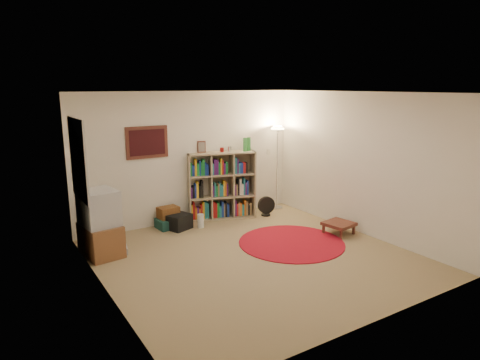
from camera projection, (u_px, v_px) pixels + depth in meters
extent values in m
cube|color=#967E58|center=(255.00, 258.00, 6.62)|extent=(4.50, 4.50, 0.02)
cube|color=white|center=(256.00, 92.00, 6.07)|extent=(4.50, 4.50, 0.02)
cube|color=white|center=(190.00, 157.00, 8.21)|extent=(4.50, 0.02, 2.50)
cube|color=white|center=(377.00, 217.00, 4.48)|extent=(4.50, 0.02, 2.50)
cube|color=white|center=(101.00, 199.00, 5.17)|extent=(0.02, 4.50, 2.50)
cube|color=white|center=(362.00, 164.00, 7.52)|extent=(0.02, 4.50, 2.50)
cube|color=#4D221B|center=(147.00, 142.00, 7.67)|extent=(0.78, 0.04, 0.58)
cube|color=#460E14|center=(147.00, 142.00, 7.66)|extent=(0.66, 0.01, 0.46)
cube|color=white|center=(78.00, 159.00, 6.20)|extent=(0.03, 1.00, 1.20)
cube|color=beige|center=(268.00, 152.00, 9.17)|extent=(0.08, 0.01, 0.12)
cube|color=tan|center=(222.00, 217.00, 8.60)|extent=(1.38, 0.75, 0.03)
cube|color=tan|center=(221.00, 153.00, 8.32)|extent=(1.38, 0.75, 0.03)
cube|color=tan|center=(189.00, 187.00, 8.30)|extent=(0.14, 0.37, 1.33)
cube|color=tan|center=(253.00, 183.00, 8.63)|extent=(0.14, 0.37, 1.33)
cube|color=tan|center=(219.00, 183.00, 8.63)|extent=(1.28, 0.41, 1.33)
cube|color=tan|center=(210.00, 186.00, 8.41)|extent=(0.13, 0.35, 1.27)
cube|color=tan|center=(232.00, 185.00, 8.52)|extent=(0.13, 0.35, 1.27)
cube|color=tan|center=(221.00, 196.00, 8.51)|extent=(1.32, 0.72, 0.03)
cube|color=tan|center=(221.00, 174.00, 8.41)|extent=(1.32, 0.72, 0.03)
cube|color=gold|center=(191.00, 212.00, 8.38)|extent=(0.08, 0.16, 0.29)
cube|color=#AF191A|center=(193.00, 210.00, 8.38)|extent=(0.08, 0.16, 0.34)
cube|color=#C86219|center=(196.00, 213.00, 8.40)|extent=(0.08, 0.16, 0.23)
cube|color=#4A1964|center=(198.00, 213.00, 8.41)|extent=(0.08, 0.16, 0.23)
cube|color=#C86219|center=(200.00, 213.00, 8.43)|extent=(0.07, 0.15, 0.21)
cube|color=#AF191A|center=(201.00, 211.00, 8.43)|extent=(0.07, 0.15, 0.28)
cube|color=gold|center=(203.00, 210.00, 8.43)|extent=(0.08, 0.16, 0.33)
cube|color=teal|center=(205.00, 209.00, 8.44)|extent=(0.08, 0.16, 0.34)
cube|color=teal|center=(207.00, 210.00, 8.45)|extent=(0.08, 0.16, 0.31)
cube|color=#4A1964|center=(191.00, 192.00, 8.29)|extent=(0.09, 0.16, 0.21)
cube|color=black|center=(193.00, 192.00, 8.30)|extent=(0.08, 0.16, 0.24)
cube|color=#193396|center=(195.00, 191.00, 8.31)|extent=(0.08, 0.15, 0.28)
cube|color=gold|center=(197.00, 189.00, 8.31)|extent=(0.08, 0.16, 0.32)
cube|color=black|center=(199.00, 191.00, 8.33)|extent=(0.08, 0.16, 0.24)
cube|color=black|center=(202.00, 189.00, 8.33)|extent=(0.09, 0.16, 0.33)
cube|color=#197D31|center=(190.00, 169.00, 8.19)|extent=(0.09, 0.16, 0.26)
cube|color=#193396|center=(193.00, 171.00, 8.21)|extent=(0.09, 0.16, 0.22)
cube|color=gold|center=(195.00, 168.00, 8.21)|extent=(0.08, 0.16, 0.33)
cube|color=#197D31|center=(198.00, 169.00, 8.23)|extent=(0.09, 0.16, 0.25)
cube|color=#193396|center=(200.00, 168.00, 8.23)|extent=(0.07, 0.15, 0.30)
cube|color=#197D31|center=(201.00, 169.00, 8.24)|extent=(0.07, 0.15, 0.27)
cube|color=#197D31|center=(203.00, 167.00, 8.25)|extent=(0.09, 0.16, 0.32)
cube|color=#193396|center=(205.00, 169.00, 8.27)|extent=(0.07, 0.15, 0.26)
cube|color=#193396|center=(207.00, 170.00, 8.28)|extent=(0.08, 0.16, 0.22)
cube|color=#AF191A|center=(213.00, 209.00, 8.48)|extent=(0.08, 0.16, 0.32)
cube|color=#AF191A|center=(216.00, 210.00, 8.50)|extent=(0.08, 0.16, 0.30)
cube|color=#197D31|center=(218.00, 209.00, 8.51)|extent=(0.09, 0.16, 0.30)
cube|color=teal|center=(220.00, 211.00, 8.53)|extent=(0.08, 0.16, 0.23)
cube|color=#193396|center=(222.00, 209.00, 8.53)|extent=(0.09, 0.16, 0.31)
cube|color=olive|center=(224.00, 210.00, 8.54)|extent=(0.07, 0.15, 0.27)
cube|color=black|center=(225.00, 209.00, 8.55)|extent=(0.08, 0.16, 0.30)
cube|color=#193396|center=(227.00, 210.00, 8.56)|extent=(0.08, 0.16, 0.26)
cube|color=#4A1964|center=(213.00, 191.00, 8.40)|extent=(0.07, 0.15, 0.23)
cube|color=teal|center=(215.00, 189.00, 8.40)|extent=(0.07, 0.15, 0.28)
cube|color=#197D31|center=(216.00, 191.00, 8.42)|extent=(0.08, 0.15, 0.21)
cube|color=olive|center=(218.00, 190.00, 8.42)|extent=(0.07, 0.15, 0.25)
cube|color=teal|center=(219.00, 189.00, 8.43)|extent=(0.07, 0.15, 0.28)
cube|color=teal|center=(221.00, 190.00, 8.44)|extent=(0.09, 0.16, 0.23)
cube|color=gold|center=(223.00, 188.00, 8.45)|extent=(0.07, 0.15, 0.30)
cube|color=#C86219|center=(225.00, 188.00, 8.45)|extent=(0.07, 0.15, 0.29)
cube|color=#4A1964|center=(227.00, 189.00, 8.47)|extent=(0.07, 0.15, 0.24)
cube|color=teal|center=(213.00, 169.00, 8.31)|extent=(0.07, 0.15, 0.23)
cube|color=#4A1964|center=(214.00, 167.00, 8.31)|extent=(0.08, 0.16, 0.31)
cube|color=#4A1964|center=(217.00, 167.00, 8.32)|extent=(0.09, 0.16, 0.30)
cube|color=#197D31|center=(219.00, 168.00, 8.34)|extent=(0.08, 0.16, 0.25)
cube|color=gold|center=(221.00, 167.00, 8.34)|extent=(0.07, 0.15, 0.32)
cube|color=#AF191A|center=(222.00, 167.00, 8.35)|extent=(0.07, 0.15, 0.29)
cube|color=#4A1964|center=(224.00, 169.00, 8.36)|extent=(0.08, 0.16, 0.23)
cube|color=#197D31|center=(226.00, 168.00, 8.37)|extent=(0.08, 0.16, 0.25)
cube|color=#4A1964|center=(235.00, 208.00, 8.60)|extent=(0.08, 0.16, 0.32)
cube|color=#AF191A|center=(237.00, 209.00, 8.61)|extent=(0.08, 0.15, 0.25)
cube|color=olive|center=(238.00, 208.00, 8.62)|extent=(0.07, 0.15, 0.29)
cube|color=#C86219|center=(240.00, 209.00, 8.63)|extent=(0.08, 0.16, 0.26)
cube|color=teal|center=(242.00, 209.00, 8.64)|extent=(0.09, 0.16, 0.22)
cube|color=#C86219|center=(244.00, 207.00, 8.65)|extent=(0.08, 0.16, 0.31)
cube|color=olive|center=(246.00, 208.00, 8.66)|extent=(0.08, 0.16, 0.27)
cube|color=black|center=(248.00, 209.00, 8.68)|extent=(0.08, 0.16, 0.21)
cube|color=olive|center=(250.00, 208.00, 8.68)|extent=(0.07, 0.15, 0.25)
cube|color=#4A1964|center=(235.00, 190.00, 8.51)|extent=(0.07, 0.15, 0.22)
cube|color=olive|center=(236.00, 189.00, 8.52)|extent=(0.07, 0.15, 0.22)
cube|color=black|center=(238.00, 187.00, 8.52)|extent=(0.08, 0.16, 0.30)
cube|color=silver|center=(240.00, 187.00, 8.53)|extent=(0.08, 0.16, 0.33)
cube|color=silver|center=(242.00, 189.00, 8.55)|extent=(0.08, 0.16, 0.22)
cube|color=teal|center=(244.00, 186.00, 8.55)|extent=(0.07, 0.15, 0.34)
cube|color=#4A1964|center=(245.00, 188.00, 8.56)|extent=(0.08, 0.16, 0.25)
cube|color=#193396|center=(247.00, 187.00, 8.57)|extent=(0.07, 0.15, 0.28)
cube|color=teal|center=(235.00, 166.00, 8.41)|extent=(0.09, 0.16, 0.33)
cube|color=#4A1964|center=(237.00, 166.00, 8.42)|extent=(0.07, 0.15, 0.30)
cube|color=teal|center=(239.00, 168.00, 8.44)|extent=(0.07, 0.15, 0.21)
cube|color=#193396|center=(240.00, 168.00, 8.45)|extent=(0.07, 0.15, 0.23)
cube|color=#193396|center=(242.00, 168.00, 8.46)|extent=(0.07, 0.15, 0.22)
cube|color=#AF191A|center=(244.00, 168.00, 8.47)|extent=(0.09, 0.16, 0.22)
cube|color=black|center=(246.00, 168.00, 8.48)|extent=(0.08, 0.16, 0.22)
cube|color=#4D221B|center=(201.00, 147.00, 8.21)|extent=(0.16, 0.07, 0.23)
cube|color=gray|center=(202.00, 147.00, 8.20)|extent=(0.12, 0.05, 0.18)
cylinder|color=#A3120F|center=(222.00, 150.00, 8.31)|extent=(0.09, 0.09, 0.09)
cylinder|color=white|center=(230.00, 149.00, 8.35)|extent=(0.08, 0.08, 0.10)
cylinder|color=green|center=(245.00, 145.00, 8.37)|extent=(0.09, 0.09, 0.27)
cylinder|color=green|center=(249.00, 144.00, 8.46)|extent=(0.09, 0.09, 0.27)
cylinder|color=white|center=(276.00, 208.00, 9.25)|extent=(0.32, 0.32, 0.03)
cylinder|color=white|center=(277.00, 169.00, 9.06)|extent=(0.03, 0.03, 1.66)
cone|color=white|center=(278.00, 129.00, 8.88)|extent=(0.39, 0.39, 0.13)
cylinder|color=#FFD88C|center=(278.00, 129.00, 8.88)|extent=(0.31, 0.31, 0.02)
cylinder|color=black|center=(266.00, 215.00, 8.73)|extent=(0.22, 0.22, 0.03)
cylinder|color=black|center=(266.00, 211.00, 8.71)|extent=(0.04, 0.04, 0.14)
cylinder|color=black|center=(266.00, 205.00, 8.67)|extent=(0.36, 0.15, 0.35)
cube|color=brown|center=(101.00, 240.00, 6.66)|extent=(0.59, 0.78, 0.50)
cube|color=#BCBBC1|center=(99.00, 208.00, 6.54)|extent=(0.57, 0.66, 0.55)
cube|color=black|center=(114.00, 205.00, 6.70)|extent=(0.09, 0.51, 0.46)
cube|color=black|center=(115.00, 205.00, 6.70)|extent=(0.07, 0.45, 0.40)
cube|color=#BCBBC1|center=(117.00, 250.00, 6.74)|extent=(0.37, 0.33, 0.11)
cube|color=#153B36|center=(172.00, 222.00, 8.00)|extent=(0.58, 0.40, 0.18)
cube|color=brown|center=(168.00, 212.00, 7.97)|extent=(0.39, 0.30, 0.21)
cube|color=black|center=(179.00, 222.00, 7.89)|extent=(0.49, 0.45, 0.28)
cylinder|color=white|center=(201.00, 221.00, 7.97)|extent=(0.16, 0.16, 0.26)
cylinder|color=maroon|center=(291.00, 243.00, 7.20)|extent=(1.78, 1.78, 0.02)
cube|color=#4D221B|center=(339.00, 224.00, 7.61)|extent=(0.54, 0.54, 0.06)
cube|color=#4D221B|center=(341.00, 234.00, 7.38)|extent=(0.04, 0.04, 0.17)
cube|color=#4D221B|center=(354.00, 230.00, 7.62)|extent=(0.04, 0.04, 0.17)
cube|color=#4D221B|center=(324.00, 229.00, 7.65)|extent=(0.04, 0.04, 0.17)
cube|color=#4D221B|center=(336.00, 225.00, 7.89)|extent=(0.04, 0.04, 0.17)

